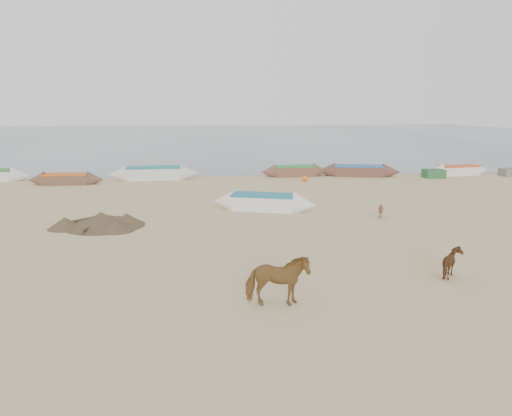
{
  "coord_description": "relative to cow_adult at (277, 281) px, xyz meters",
  "views": [
    {
      "loc": [
        -2.17,
        -17.4,
        5.32
      ],
      "look_at": [
        0.0,
        4.0,
        1.0
      ],
      "focal_mm": 35.0,
      "sensor_mm": 36.0,
      "label": 1
    }
  ],
  "objects": [
    {
      "name": "sea",
      "position": [
        0.3,
        86.66,
        -0.72
      ],
      "size": [
        160.0,
        160.0,
        0.0
      ],
      "primitive_type": "plane",
      "color": "slate",
      "rests_on": "ground"
    },
    {
      "name": "debris_pile",
      "position": [
        -6.54,
        10.13,
        -0.46
      ],
      "size": [
        4.2,
        4.2,
        0.54
      ],
      "primitive_type": "cone",
      "rotation": [
        0.0,
        0.0,
        0.16
      ],
      "color": "brown",
      "rests_on": "ground"
    },
    {
      "name": "near_canoe",
      "position": [
        1.15,
        13.04,
        -0.29
      ],
      "size": [
        5.67,
        3.0,
        0.87
      ],
      "primitive_type": null,
      "rotation": [
        0.0,
        0.0,
        -0.32
      ],
      "color": "white",
      "rests_on": "ground"
    },
    {
      "name": "cow_adult",
      "position": [
        0.0,
        0.0,
        0.0
      ],
      "size": [
        1.76,
        0.88,
        1.45
      ],
      "primitive_type": "imported",
      "rotation": [
        0.0,
        0.0,
        1.51
      ],
      "color": "brown",
      "rests_on": "ground"
    },
    {
      "name": "ground",
      "position": [
        0.3,
        4.66,
        -0.73
      ],
      "size": [
        140.0,
        140.0,
        0.0
      ],
      "primitive_type": "plane",
      "color": "tan",
      "rests_on": "ground"
    },
    {
      "name": "beach_clutter",
      "position": [
        5.17,
        24.41,
        -0.43
      ],
      "size": [
        46.77,
        3.2,
        0.64
      ],
      "color": "#2F6A2F",
      "rests_on": "ground"
    },
    {
      "name": "calf_front",
      "position": [
        6.66,
        10.5,
        -0.34
      ],
      "size": [
        0.9,
        0.87,
        0.77
      ],
      "primitive_type": "imported",
      "rotation": [
        0.0,
        0.0,
        -1.1
      ],
      "color": "brown",
      "rests_on": "ground"
    },
    {
      "name": "calf_right",
      "position": [
        5.91,
        1.73,
        -0.25
      ],
      "size": [
        1.0,
        1.1,
        0.95
      ],
      "primitive_type": "imported",
      "rotation": [
        0.0,
        0.0,
        1.35
      ],
      "color": "#57331C",
      "rests_on": "ground"
    },
    {
      "name": "waterline_canoes",
      "position": [
        -0.08,
        25.4,
        -0.29
      ],
      "size": [
        56.31,
        4.14,
        1.0
      ],
      "color": "brown",
      "rests_on": "ground"
    }
  ]
}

